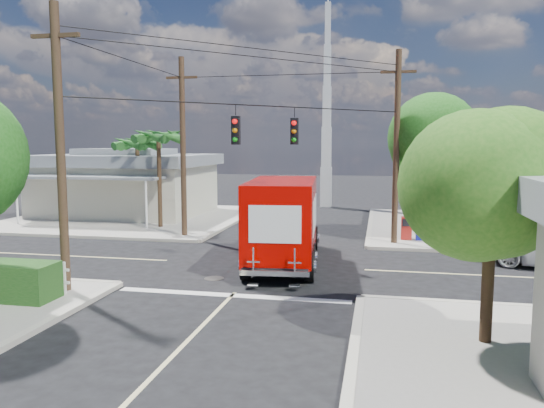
# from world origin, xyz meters

# --- Properties ---
(ground) EXTENTS (120.00, 120.00, 0.00)m
(ground) POSITION_xyz_m (0.00, 0.00, 0.00)
(ground) COLOR black
(ground) RESTS_ON ground
(sidewalk_ne) EXTENTS (14.12, 14.12, 0.14)m
(sidewalk_ne) POSITION_xyz_m (10.88, 10.88, 0.07)
(sidewalk_ne) COLOR #9D988D
(sidewalk_ne) RESTS_ON ground
(sidewalk_nw) EXTENTS (14.12, 14.12, 0.14)m
(sidewalk_nw) POSITION_xyz_m (-10.88, 10.88, 0.07)
(sidewalk_nw) COLOR #9D988D
(sidewalk_nw) RESTS_ON ground
(road_markings) EXTENTS (32.00, 32.00, 0.01)m
(road_markings) POSITION_xyz_m (0.00, -1.47, 0.01)
(road_markings) COLOR beige
(road_markings) RESTS_ON ground
(building_ne) EXTENTS (11.80, 10.20, 4.50)m
(building_ne) POSITION_xyz_m (12.50, 11.97, 2.32)
(building_ne) COLOR beige
(building_ne) RESTS_ON sidewalk_ne
(building_nw) EXTENTS (10.80, 10.20, 4.30)m
(building_nw) POSITION_xyz_m (-12.00, 12.46, 2.22)
(building_nw) COLOR beige
(building_nw) RESTS_ON sidewalk_nw
(radio_tower) EXTENTS (0.80, 0.80, 17.00)m
(radio_tower) POSITION_xyz_m (0.50, 20.00, 5.64)
(radio_tower) COLOR silver
(radio_tower) RESTS_ON ground
(tree_ne_front) EXTENTS (4.21, 4.14, 6.66)m
(tree_ne_front) POSITION_xyz_m (7.21, 6.76, 4.77)
(tree_ne_front) COLOR #422D1C
(tree_ne_front) RESTS_ON sidewalk_ne
(tree_ne_back) EXTENTS (3.77, 3.66, 5.82)m
(tree_ne_back) POSITION_xyz_m (9.81, 8.96, 4.19)
(tree_ne_back) COLOR #422D1C
(tree_ne_back) RESTS_ON sidewalk_ne
(tree_se) EXTENTS (3.67, 3.54, 5.62)m
(tree_se) POSITION_xyz_m (7.01, -7.24, 4.04)
(tree_se) COLOR #422D1C
(tree_se) RESTS_ON sidewalk_se
(palm_nw_front) EXTENTS (3.01, 3.08, 5.59)m
(palm_nw_front) POSITION_xyz_m (-7.50, 7.50, 5.04)
(palm_nw_front) COLOR #422D1C
(palm_nw_front) RESTS_ON sidewalk_nw
(palm_nw_back) EXTENTS (3.01, 3.08, 5.19)m
(palm_nw_back) POSITION_xyz_m (-9.50, 9.00, 4.67)
(palm_nw_back) COLOR #422D1C
(palm_nw_back) RESTS_ON sidewalk_nw
(utility_poles) EXTENTS (12.00, 10.68, 9.00)m
(utility_poles) POSITION_xyz_m (-1.58, 1.60, 4.67)
(utility_poles) COLOR #473321
(utility_poles) RESTS_ON ground
(vending_boxes) EXTENTS (1.90, 0.50, 1.10)m
(vending_boxes) POSITION_xyz_m (6.50, 6.20, 0.69)
(vending_boxes) COLOR #AE1F19
(vending_boxes) RESTS_ON sidewalk_ne
(delivery_truck) EXTENTS (3.14, 8.00, 3.38)m
(delivery_truck) POSITION_xyz_m (0.81, 0.39, 1.72)
(delivery_truck) COLOR black
(delivery_truck) RESTS_ON ground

